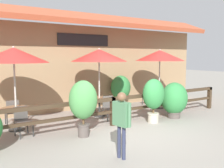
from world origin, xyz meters
TOP-DOWN VIEW (x-y plane):
  - ground_plane at (0.00, 0.00)m, footprint 60.00×60.00m
  - building_facade at (0.00, 4.10)m, footprint 14.28×1.49m
  - patio_railing at (0.00, 1.05)m, footprint 10.40×0.14m
  - patio_umbrella_near at (-2.80, 2.27)m, footprint 2.14×2.14m
  - dining_table_near at (-2.80, 2.27)m, footprint 0.89×0.89m
  - chair_near_streetside at (-2.77, 1.57)m, footprint 0.48×0.48m
  - chair_near_wallside at (-2.78, 2.97)m, footprint 0.43×0.43m
  - patio_umbrella_middle at (0.32, 2.48)m, footprint 2.14×2.14m
  - dining_table_middle at (0.32, 2.48)m, footprint 0.89×0.89m
  - chair_middle_streetside at (0.33, 1.79)m, footprint 0.45×0.45m
  - chair_middle_wallside at (0.25, 3.16)m, footprint 0.49×0.49m
  - patio_umbrella_far at (3.31, 2.33)m, footprint 2.14×2.14m
  - dining_table_far at (3.31, 2.33)m, footprint 0.89×0.89m
  - chair_far_streetside at (3.39, 1.63)m, footprint 0.45×0.45m
  - chair_far_wallside at (3.36, 3.03)m, footprint 0.45×0.45m
  - potted_plant_corner_fern at (2.52, 0.69)m, footprint 1.03×0.93m
  - potted_plant_broad_leaf at (1.41, 0.62)m, footprint 0.79×0.71m
  - potted_plant_entrance_palm at (-1.33, 0.56)m, footprint 0.82×0.74m
  - potted_plant_small_flowering at (2.07, 3.55)m, footprint 0.94×0.85m
  - pedestrian at (-1.31, -1.32)m, footprint 0.25×0.53m

SIDE VIEW (x-z plane):
  - ground_plane at x=0.00m, z-range 0.00..0.00m
  - chair_near_streetside at x=-2.77m, z-range 0.05..0.91m
  - chair_near_wallside at x=-2.78m, z-range 0.05..0.91m
  - chair_middle_streetside at x=0.33m, z-range 0.05..0.91m
  - chair_middle_wallside at x=0.25m, z-range 0.05..0.91m
  - chair_far_streetside at x=3.39m, z-range 0.05..0.91m
  - chair_far_wallside at x=3.36m, z-range 0.05..0.91m
  - dining_table_near at x=-2.80m, z-range 0.21..0.93m
  - dining_table_middle at x=0.32m, z-range 0.21..0.93m
  - dining_table_far at x=3.31m, z-range 0.21..0.93m
  - patio_railing at x=0.00m, z-range 0.22..1.17m
  - potted_plant_corner_fern at x=2.52m, z-range 0.04..1.38m
  - potted_plant_small_flowering at x=2.07m, z-range 0.11..1.54m
  - potted_plant_broad_leaf at x=1.41m, z-range 0.17..1.70m
  - pedestrian at x=-1.31m, z-range 0.22..1.73m
  - potted_plant_entrance_palm at x=-1.33m, z-range 0.21..1.83m
  - building_facade at x=0.00m, z-range 0.05..4.28m
  - patio_umbrella_near at x=-2.80m, z-range 1.03..3.64m
  - patio_umbrella_middle at x=0.32m, z-range 1.03..3.64m
  - patio_umbrella_far at x=3.31m, z-range 1.03..3.64m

